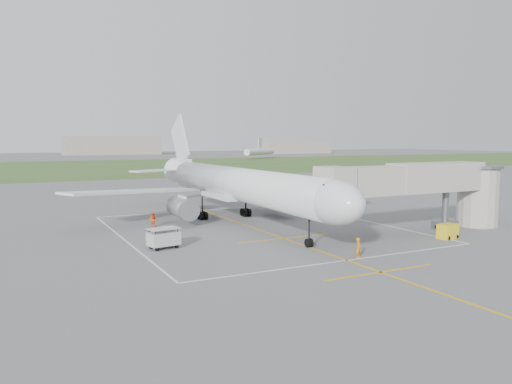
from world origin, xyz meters
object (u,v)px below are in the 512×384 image
ramp_worker_nose (358,248)px  ramp_worker_wing (153,220)px  jet_bridge (431,186)px  baggage_cart (164,238)px  airliner (237,185)px  gpu_unit (448,231)px

ramp_worker_nose → ramp_worker_wing: size_ratio=1.02×
jet_bridge → baggage_cart: 28.07m
jet_bridge → baggage_cart: (-27.46, 4.41, -3.80)m
jet_bridge → airliner: bearing=137.8°
airliner → ramp_worker_nose: 20.83m
airliner → baggage_cart: airliner is taller
baggage_cart → gpu_unit: bearing=-27.9°
baggage_cart → ramp_worker_nose: (13.12, -10.64, -0.11)m
airliner → ramp_worker_wing: bearing=171.6°
airliner → ramp_worker_wing: airliner is taller
baggage_cart → ramp_worker_nose: baggage_cart is taller
airliner → ramp_worker_nose: size_ratio=27.98×
airliner → ramp_worker_nose: (1.38, -20.48, -3.56)m
airliner → baggage_cart: size_ratio=16.18×
gpu_unit → ramp_worker_wing: ramp_worker_wing is taller
gpu_unit → baggage_cart: (-25.96, 8.23, 0.23)m
gpu_unit → baggage_cart: size_ratio=0.72×
airliner → jet_bridge: (15.72, -14.25, 0.35)m
gpu_unit → ramp_worker_wing: size_ratio=1.27×
ramp_worker_wing → gpu_unit: bearing=161.4°
jet_bridge → gpu_unit: 5.75m
baggage_cart → jet_bridge: bearing=-19.4°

